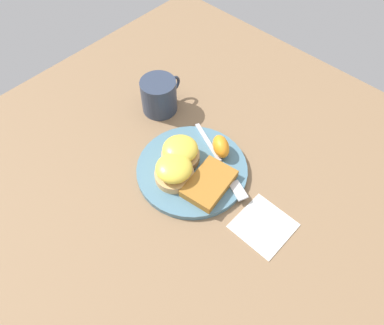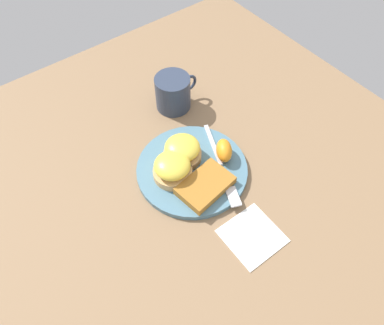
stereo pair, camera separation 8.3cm
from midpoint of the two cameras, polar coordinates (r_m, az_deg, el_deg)
The scene contains 9 objects.
ground_plane at distance 0.86m, azimuth -2.77°, elevation -1.53°, with size 1.10×1.10×0.00m, color #846647.
plate at distance 0.86m, azimuth -2.78°, elevation -1.26°, with size 0.25×0.25×0.01m, color slate.
sandwich_benedict_left at distance 0.85m, azimuth -4.63°, elevation 1.39°, with size 0.09×0.09×0.06m.
sandwich_benedict_right at distance 0.82m, azimuth -5.66°, elevation -1.47°, with size 0.09×0.09×0.06m.
hashbrown_patty at distance 0.81m, azimuth -0.29°, elevation -3.41°, with size 0.12×0.08×0.02m, color #A36926.
orange_wedge at distance 0.86m, azimuth 1.67°, elevation 2.28°, with size 0.06×0.04×0.04m, color orange.
fork at distance 0.85m, azimuth 1.80°, elevation -0.47°, with size 0.11×0.22×0.00m.
cup at distance 0.97m, azimuth -7.51°, elevation 9.94°, with size 0.12×0.09×0.09m.
napkin at distance 0.79m, azimuth 7.82°, elevation -9.77°, with size 0.11×0.11×0.00m, color white.
Camera 1 is at (-0.36, -0.34, 0.71)m, focal length 35.00 mm.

